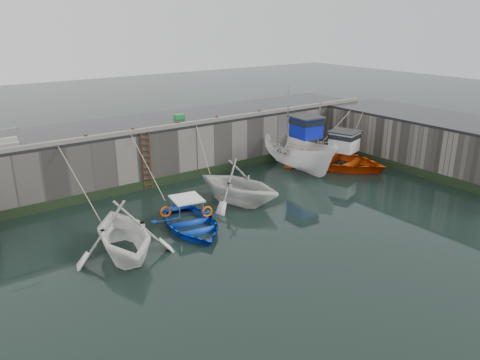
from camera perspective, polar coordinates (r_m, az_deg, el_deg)
ground at (r=19.67m, az=7.04°, el=-8.01°), size 120.00×120.00×0.00m
quay_back at (r=28.89m, az=-9.91°, el=3.98°), size 30.00×5.00×3.00m
quay_right at (r=31.52m, az=23.71°, el=3.90°), size 5.00×15.00×3.00m
road_back at (r=28.52m, az=-10.09°, el=7.04°), size 30.00×5.00×0.16m
road_right at (r=31.19m, az=24.10°, el=6.70°), size 5.00×15.00×0.16m
kerb_back at (r=26.43m, az=-7.83°, el=6.60°), size 30.00×0.30×0.20m
algae_back at (r=27.08m, az=-7.36°, el=0.31°), size 30.00×0.08×0.50m
algae_right at (r=29.75m, az=20.86°, el=0.91°), size 0.08×15.00×0.50m
ladder at (r=25.79m, az=-11.32°, el=2.25°), size 0.51×0.08×3.20m
boat_near_white at (r=19.45m, az=-13.86°, el=-8.80°), size 4.86×5.40×2.51m
boat_near_white_rope at (r=23.31m, az=-18.15°, el=-4.38°), size 0.04×4.74×3.10m
boat_near_blue at (r=21.26m, az=-5.94°, el=-5.79°), size 3.99×5.05×0.94m
boat_near_blue_rope at (r=24.69m, az=-10.84°, el=-2.40°), size 0.04×4.24×3.10m
boat_near_blacktrim at (r=24.04m, az=-0.25°, el=-2.65°), size 5.43×5.85×2.52m
boat_near_blacktrim_rope at (r=26.79m, az=-4.64°, el=-0.37°), size 0.04×3.29×3.10m
boat_far_white at (r=29.21m, az=7.22°, el=3.36°), size 2.76×6.53×5.47m
boat_far_orange at (r=30.37m, az=11.46°, el=2.57°), size 6.66×7.94×4.41m
fish_crate at (r=28.65m, az=-7.43°, el=7.68°), size 0.63×0.46×0.28m
railing at (r=24.76m, az=-27.23°, el=4.02°), size 1.60×1.05×1.00m
bollard_a at (r=24.63m, az=-18.25°, el=4.98°), size 0.18×0.18×0.28m
bollard_b at (r=25.46m, az=-12.91°, el=5.91°), size 0.18×0.18×0.28m
bollard_c at (r=26.60m, az=-7.56°, el=6.78°), size 0.18×0.18×0.28m
bollard_d at (r=27.90m, az=-2.84°, el=7.51°), size 0.18×0.18×0.28m
bollard_e at (r=29.74m, az=2.37°, el=8.24°), size 0.18×0.18×0.28m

